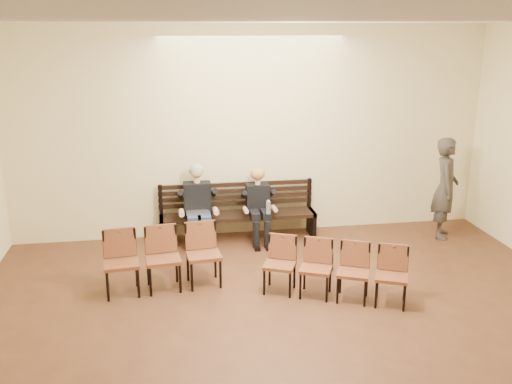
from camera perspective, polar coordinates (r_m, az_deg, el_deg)
room_walls at (r=5.32m, az=6.66°, el=6.10°), size 8.02×10.01×3.51m
bench at (r=9.55m, az=-1.79°, el=-3.48°), size 2.60×0.90×0.45m
seated_man at (r=9.24m, az=-5.83°, el=-1.44°), size 0.54×0.75×1.31m
seated_woman at (r=9.37m, az=0.27°, el=-1.75°), size 0.47×0.66×1.10m
laptop at (r=9.14m, az=-5.86°, el=-2.12°), size 0.40×0.34×0.26m
water_bottle at (r=9.11m, az=1.24°, el=-2.20°), size 0.07×0.07×0.23m
bag at (r=8.45m, az=6.25°, el=-6.98°), size 0.42×0.35×0.26m
passerby at (r=9.97m, az=18.47°, el=1.09°), size 0.72×0.85×1.96m
chair_row_front at (r=7.83m, az=-9.27°, el=-6.67°), size 1.59×0.63×0.87m
chair_row_back at (r=7.58m, az=7.84°, el=-7.82°), size 1.87×1.13×0.77m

